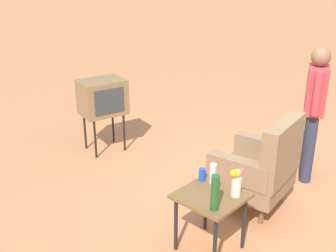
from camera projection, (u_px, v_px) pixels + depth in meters
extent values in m
plane|color=#C17A4C|center=(263.00, 194.00, 4.86)|extent=(60.00, 60.00, 0.00)
cylinder|color=brown|center=(238.00, 179.00, 4.97)|extent=(0.05, 0.05, 0.22)
cylinder|color=brown|center=(216.00, 198.00, 4.57)|extent=(0.05, 0.05, 0.22)
cylinder|color=brown|center=(281.00, 192.00, 4.69)|extent=(0.05, 0.05, 0.22)
cylinder|color=brown|center=(261.00, 214.00, 4.29)|extent=(0.05, 0.05, 0.22)
cube|color=#8C6B4C|center=(250.00, 178.00, 4.55)|extent=(0.85, 0.85, 0.20)
cube|color=#8C6B4C|center=(282.00, 151.00, 4.22)|extent=(0.77, 0.26, 0.64)
cube|color=#8C6B4C|center=(264.00, 149.00, 4.71)|extent=(0.23, 0.70, 0.26)
cube|color=#8C6B4C|center=(238.00, 171.00, 4.22)|extent=(0.23, 0.70, 0.26)
cylinder|color=black|center=(206.00, 205.00, 4.14)|extent=(0.04, 0.04, 0.56)
cylinder|color=black|center=(176.00, 224.00, 3.84)|extent=(0.04, 0.04, 0.56)
cylinder|color=black|center=(244.00, 223.00, 3.86)|extent=(0.04, 0.04, 0.56)
cylinder|color=black|center=(215.00, 245.00, 3.56)|extent=(0.04, 0.04, 0.56)
cube|color=brown|center=(211.00, 196.00, 3.74)|extent=(0.56, 0.56, 0.03)
cylinder|color=black|center=(95.00, 139.00, 5.65)|extent=(0.03, 0.03, 0.55)
cylinder|color=black|center=(124.00, 133.00, 5.87)|extent=(0.03, 0.03, 0.55)
cylinder|color=black|center=(85.00, 131.00, 5.93)|extent=(0.03, 0.03, 0.55)
cylinder|color=black|center=(113.00, 125.00, 6.15)|extent=(0.03, 0.03, 0.55)
cube|color=olive|center=(102.00, 97.00, 5.70)|extent=(0.69, 0.57, 0.48)
cube|color=#383D3F|center=(109.00, 101.00, 5.53)|extent=(0.41, 0.12, 0.34)
cylinder|color=#2D3347|center=(309.00, 143.00, 5.17)|extent=(0.14, 0.14, 0.86)
cylinder|color=#2D3347|center=(309.00, 149.00, 4.99)|extent=(0.14, 0.14, 0.86)
cube|color=#BC383D|center=(316.00, 90.00, 4.81)|extent=(0.42, 0.35, 0.56)
cylinder|color=#BC383D|center=(316.00, 82.00, 5.01)|extent=(0.09, 0.09, 0.50)
cylinder|color=#BC383D|center=(317.00, 94.00, 4.59)|extent=(0.09, 0.09, 0.50)
sphere|color=brown|center=(321.00, 57.00, 4.67)|extent=(0.22, 0.22, 0.22)
cylinder|color=#1E5623|center=(215.00, 193.00, 3.45)|extent=(0.07, 0.07, 0.32)
cylinder|color=silver|center=(213.00, 174.00, 3.88)|extent=(0.06, 0.06, 0.20)
cylinder|color=blue|center=(202.00, 174.00, 3.95)|extent=(0.07, 0.07, 0.12)
cylinder|color=red|center=(216.00, 183.00, 3.80)|extent=(0.07, 0.07, 0.12)
cylinder|color=silver|center=(236.00, 187.00, 3.68)|extent=(0.09, 0.09, 0.18)
sphere|color=yellow|center=(237.00, 173.00, 3.63)|extent=(0.07, 0.07, 0.07)
sphere|color=#E04C66|center=(241.00, 172.00, 3.65)|extent=(0.07, 0.07, 0.07)
sphere|color=orange|center=(233.00, 174.00, 3.61)|extent=(0.07, 0.07, 0.07)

